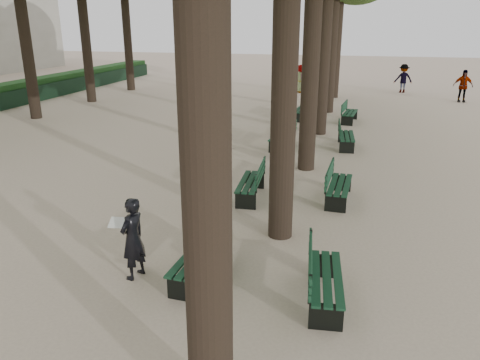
# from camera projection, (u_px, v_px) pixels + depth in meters

# --- Properties ---
(ground) EXTENTS (120.00, 120.00, 0.00)m
(ground) POSITION_uv_depth(u_px,v_px,m) (162.00, 301.00, 7.80)
(ground) COLOR #C4AE94
(ground) RESTS_ON ground
(bench_left_0) EXTENTS (0.67, 1.83, 0.92)m
(bench_left_0) POSITION_uv_depth(u_px,v_px,m) (199.00, 264.00, 8.46)
(bench_left_0) COLOR black
(bench_left_0) RESTS_ON ground
(bench_left_1) EXTENTS (0.69, 1.83, 0.92)m
(bench_left_1) POSITION_uv_depth(u_px,v_px,m) (250.00, 188.00, 12.27)
(bench_left_1) COLOR black
(bench_left_1) RESTS_ON ground
(bench_left_2) EXTENTS (0.81, 1.86, 0.92)m
(bench_left_2) POSITION_uv_depth(u_px,v_px,m) (282.00, 141.00, 17.11)
(bench_left_2) COLOR black
(bench_left_2) RESTS_ON ground
(bench_left_3) EXTENTS (0.77, 1.85, 0.92)m
(bench_left_3) POSITION_uv_depth(u_px,v_px,m) (301.00, 113.00, 22.16)
(bench_left_3) COLOR black
(bench_left_3) RESTS_ON ground
(bench_right_0) EXTENTS (0.74, 1.85, 0.92)m
(bench_right_0) POSITION_uv_depth(u_px,v_px,m) (325.00, 287.00, 7.73)
(bench_right_0) COLOR black
(bench_right_0) RESTS_ON ground
(bench_right_1) EXTENTS (0.66, 1.83, 0.92)m
(bench_right_1) POSITION_uv_depth(u_px,v_px,m) (339.00, 191.00, 12.07)
(bench_right_1) COLOR black
(bench_right_1) RESTS_ON ground
(bench_right_2) EXTENTS (0.70, 1.84, 0.92)m
(bench_right_2) POSITION_uv_depth(u_px,v_px,m) (346.00, 140.00, 17.16)
(bench_right_2) COLOR black
(bench_right_2) RESTS_ON ground
(bench_right_3) EXTENTS (0.76, 1.85, 0.92)m
(bench_right_3) POSITION_uv_depth(u_px,v_px,m) (349.00, 116.00, 21.47)
(bench_right_3) COLOR black
(bench_right_3) RESTS_ON ground
(man_with_map) EXTENTS (0.66, 0.67, 1.54)m
(man_with_map) POSITION_uv_depth(u_px,v_px,m) (133.00, 238.00, 8.32)
(man_with_map) COLOR black
(man_with_map) RESTS_ON ground
(pedestrian_c) EXTENTS (1.08, 0.39, 1.83)m
(pedestrian_c) POSITION_uv_depth(u_px,v_px,m) (463.00, 86.00, 26.64)
(pedestrian_c) COLOR #262628
(pedestrian_c) RESTS_ON ground
(pedestrian_a) EXTENTS (0.35, 0.85, 1.73)m
(pedestrian_a) POSITION_uv_depth(u_px,v_px,m) (205.00, 73.00, 33.55)
(pedestrian_a) COLOR #262628
(pedestrian_a) RESTS_ON ground
(pedestrian_b) EXTENTS (1.21, 0.59, 1.80)m
(pedestrian_b) POSITION_uv_depth(u_px,v_px,m) (403.00, 78.00, 30.24)
(pedestrian_b) COLOR #262628
(pedestrian_b) RESTS_ON ground
(pedestrian_d) EXTENTS (0.64, 0.93, 1.77)m
(pedestrian_d) POSITION_uv_depth(u_px,v_px,m) (300.00, 79.00, 30.24)
(pedestrian_d) COLOR #262628
(pedestrian_d) RESTS_ON ground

